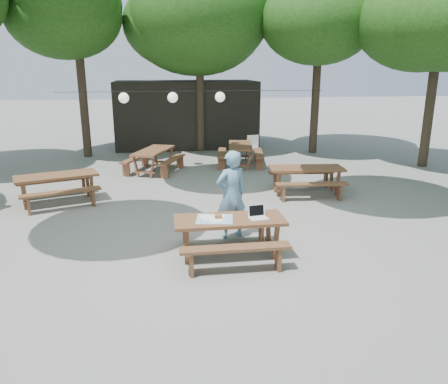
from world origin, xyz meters
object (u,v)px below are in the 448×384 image
picnic_table_nw (58,188)px  main_picnic_table (230,237)px  woman (231,195)px  plastic_chair (254,153)px

picnic_table_nw → main_picnic_table: bearing=-64.5°
picnic_table_nw → woman: woman is taller
woman → main_picnic_table: bearing=59.8°
picnic_table_nw → plastic_chair: size_ratio=2.57×
picnic_table_nw → plastic_chair: plastic_chair is taller
main_picnic_table → picnic_table_nw: same height
main_picnic_table → picnic_table_nw: bearing=134.5°
main_picnic_table → plastic_chair: size_ratio=2.22×
plastic_chair → woman: bearing=-110.3°
woman → picnic_table_nw: bearing=-55.2°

